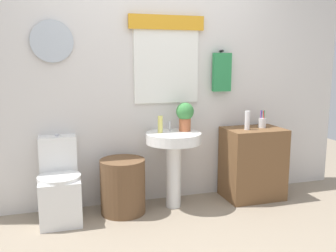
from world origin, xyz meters
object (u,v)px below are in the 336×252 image
soap_bottle (160,124)px  potted_plant (185,115)px  pedestal_sink (173,150)px  laundry_hamper (123,186)px  lotion_bottle (247,120)px  toothbrush_cup (262,123)px  toilet (60,188)px  wooden_cabinet (253,163)px

soap_bottle → potted_plant: potted_plant is taller
pedestal_sink → potted_plant: 0.37m
laundry_hamper → lotion_bottle: size_ratio=2.72×
laundry_hamper → toothbrush_cup: toothbrush_cup is taller
pedestal_sink → toothbrush_cup: (1.00, 0.02, 0.23)m
toilet → potted_plant: potted_plant is taller
potted_plant → toothbrush_cup: size_ratio=1.55×
toilet → potted_plant: size_ratio=2.70×
pedestal_sink → soap_bottle: 0.29m
pedestal_sink → wooden_cabinet: size_ratio=1.01×
toilet → potted_plant: 1.38m
wooden_cabinet → potted_plant: bearing=175.4°
toilet → soap_bottle: (0.97, 0.02, 0.54)m
lotion_bottle → toothbrush_cup: bearing=15.8°
laundry_hamper → wooden_cabinet: wooden_cabinet is taller
toilet → toothbrush_cup: toothbrush_cup is taller
soap_bottle → lotion_bottle: lotion_bottle is taller
lotion_bottle → wooden_cabinet: bearing=20.7°
toilet → toothbrush_cup: size_ratio=4.20×
toothbrush_cup → wooden_cabinet: bearing=-169.3°
pedestal_sink → potted_plant: potted_plant is taller
toilet → wooden_cabinet: (1.98, -0.03, 0.08)m
toilet → potted_plant: (1.23, 0.03, 0.63)m
soap_bottle → lotion_bottle: (0.90, -0.09, 0.01)m
toothbrush_cup → potted_plant: bearing=177.3°
toilet → laundry_hamper: size_ratio=1.47×
soap_bottle → potted_plant: size_ratio=0.58×
toilet → lotion_bottle: bearing=-2.2°
potted_plant → wooden_cabinet: bearing=-4.6°
laundry_hamper → pedestal_sink: pedestal_sink is taller
pedestal_sink → potted_plant: bearing=23.2°
toilet → lotion_bottle: 1.96m
wooden_cabinet → pedestal_sink: bearing=180.0°
pedestal_sink → lotion_bottle: lotion_bottle is taller
soap_bottle → toothbrush_cup: toothbrush_cup is taller
laundry_hamper → toothbrush_cup: size_ratio=2.85×
pedestal_sink → wooden_cabinet: bearing=-0.0°
toilet → pedestal_sink: toilet is taller
potted_plant → toothbrush_cup: potted_plant is taller
pedestal_sink → soap_bottle: bearing=157.4°
toilet → pedestal_sink: bearing=-1.8°
wooden_cabinet → lotion_bottle: lotion_bottle is taller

